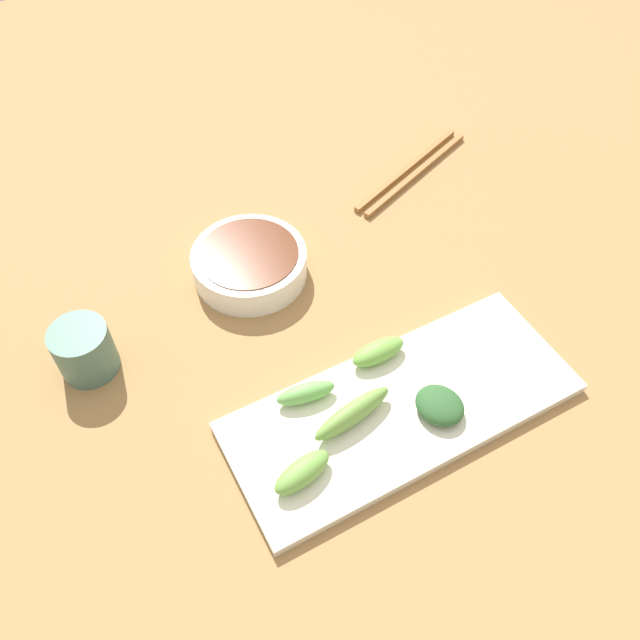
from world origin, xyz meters
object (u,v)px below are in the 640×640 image
chopsticks (412,172)px  tea_cup (84,350)px  serving_plate (402,407)px  sauce_bowl (250,263)px

chopsticks → tea_cup: tea_cup is taller
serving_plate → chopsticks: 0.39m
sauce_bowl → serving_plate: bearing=12.9°
chopsticks → serving_plate: bearing=-56.0°
sauce_bowl → chopsticks: size_ratio=0.62×
sauce_bowl → tea_cup: (0.04, -0.21, 0.01)m
tea_cup → sauce_bowl: bearing=101.2°
serving_plate → sauce_bowl: bearing=-167.1°
serving_plate → tea_cup: tea_cup is taller
serving_plate → tea_cup: bearing=-127.9°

